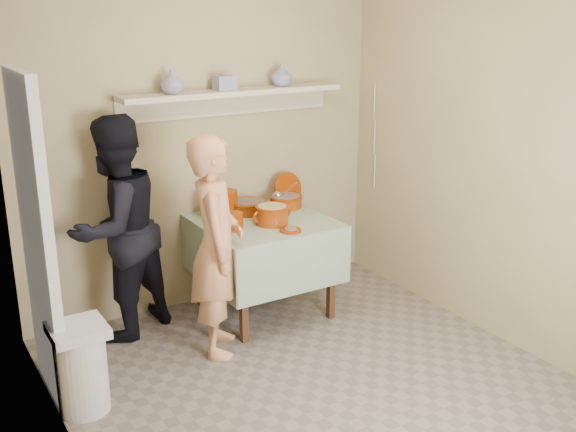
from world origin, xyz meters
TOP-DOWN VIEW (x-y plane):
  - ground at (0.00, 0.00)m, footprint 3.50×3.50m
  - tile_panel at (-1.46, 0.95)m, footprint 0.06×0.70m
  - plate_stack_a at (-0.05, 1.54)m, footprint 0.15×0.15m
  - plate_stack_b at (0.08, 1.55)m, footprint 0.16×0.16m
  - bowl_stack at (-0.05, 1.18)m, footprint 0.13×0.13m
  - empty_bowl at (-0.10, 1.32)m, footprint 0.15×0.15m
  - propped_lid at (0.67, 1.60)m, footprint 0.28×0.12m
  - vase_right at (0.62, 1.62)m, footprint 0.21×0.21m
  - vase_left at (-0.30, 1.62)m, footprint 0.22×0.22m
  - ceramic_box at (0.12, 1.61)m, footprint 0.16×0.12m
  - person_cook at (-0.32, 0.91)m, footprint 0.58×0.67m
  - person_helper at (-0.82, 1.50)m, footprint 0.98×0.90m
  - room_shell at (0.00, 0.00)m, footprint 3.04×3.54m
  - serving_table at (0.25, 1.28)m, footprint 0.97×0.97m
  - cazuela_meat_a at (0.24, 1.50)m, footprint 0.30×0.30m
  - cazuela_meat_b at (0.58, 1.48)m, footprint 0.28×0.28m
  - ladle at (0.51, 1.49)m, footprint 0.08×0.26m
  - cazuela_rice at (0.26, 1.15)m, footprint 0.33×0.25m
  - front_plate at (0.28, 0.93)m, footprint 0.16×0.16m
  - wall_shelf at (0.20, 1.65)m, footprint 1.80×0.25m
  - trash_bin at (-1.35, 0.64)m, footprint 0.32×0.32m
  - electrical_cord at (1.47, 1.48)m, footprint 0.01×0.05m

SIDE VIEW (x-z plane):
  - ground at x=0.00m, z-range 0.00..0.00m
  - trash_bin at x=-1.35m, z-range 0.00..0.56m
  - serving_table at x=0.25m, z-range 0.26..1.02m
  - person_cook at x=-0.32m, z-range 0.00..1.54m
  - front_plate at x=0.28m, z-range 0.76..0.78m
  - empty_bowl at x=-0.10m, z-range 0.76..0.81m
  - person_helper at x=-0.82m, z-range 0.00..1.63m
  - cazuela_meat_a at x=0.24m, z-range 0.77..0.87m
  - cazuela_meat_b at x=0.58m, z-range 0.77..0.87m
  - bowl_stack at x=-0.05m, z-range 0.76..0.89m
  - cazuela_rice at x=0.26m, z-range 0.77..0.92m
  - plate_stack_b at x=0.08m, z-range 0.76..0.96m
  - plate_stack_a at x=-0.05m, z-range 0.76..0.97m
  - ladle at x=0.51m, z-range 0.78..0.97m
  - propped_lid at x=0.67m, z-range 0.75..1.01m
  - tile_panel at x=-1.46m, z-range 0.00..2.00m
  - electrical_cord at x=1.47m, z-range 0.80..1.70m
  - room_shell at x=0.00m, z-range 0.30..2.92m
  - wall_shelf at x=0.20m, z-range 1.57..1.78m
  - ceramic_box at x=0.12m, z-range 1.72..1.83m
  - vase_left at x=-0.30m, z-range 1.72..1.89m
  - vase_right at x=0.62m, z-range 1.72..1.89m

